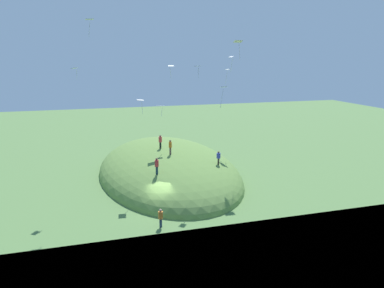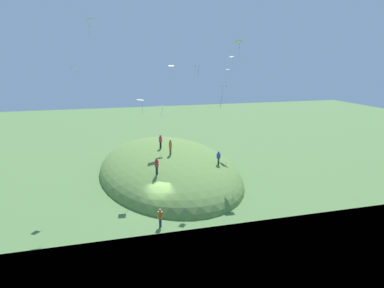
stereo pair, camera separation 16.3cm
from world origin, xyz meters
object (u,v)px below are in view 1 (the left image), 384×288
object	(u,v)px
kite_0	(160,106)
kite_1	(75,69)
kite_8	(171,67)
person_with_child	(161,216)
kite_7	(140,101)
kite_2	(223,90)
kite_6	(231,58)
kite_3	(198,67)
person_walking_path	(160,140)
person_on_hilltop	(157,164)
person_near_shore	(170,145)
kite_4	(238,43)
kite_5	(89,20)
kite_9	(228,70)
person_watching_kites	(219,156)

from	to	relation	value
kite_0	kite_1	xyz separation A→B (m)	(-2.74, 9.60, 4.60)
kite_0	kite_8	size ratio (longest dim) A/B	0.81
person_with_child	kite_7	bearing A→B (deg)	43.40
kite_2	kite_6	xyz separation A→B (m)	(14.49, -6.63, 2.83)
kite_3	kite_0	bearing A→B (deg)	34.60
person_walking_path	kite_3	bearing A→B (deg)	138.68
kite_1	kite_7	bearing A→B (deg)	-95.92
kite_7	person_on_hilltop	bearing A→B (deg)	-161.38
person_near_shore	person_on_hilltop	distance (m)	5.33
person_with_child	kite_6	bearing A→B (deg)	4.83
person_near_shore	kite_0	size ratio (longest dim) A/B	1.25
person_on_hilltop	kite_4	size ratio (longest dim) A/B	0.78
kite_2	kite_5	bearing A→B (deg)	57.01
kite_6	kite_8	distance (m)	8.37
kite_1	kite_6	xyz separation A→B (m)	(6.27, -20.18, 1.01)
person_near_shore	kite_6	bearing A→B (deg)	-157.73
person_on_hilltop	kite_2	distance (m)	10.87
kite_8	kite_4	bearing A→B (deg)	-128.96
person_walking_path	person_on_hilltop	bearing A→B (deg)	94.94
kite_4	kite_8	bearing A→B (deg)	51.04
kite_0	kite_5	size ratio (longest dim) A/B	0.80
person_near_shore	kite_0	xyz separation A→B (m)	(2.01, 0.73, 4.51)
kite_9	kite_6	bearing A→B (deg)	-39.93
person_with_child	kite_4	bearing A→B (deg)	-2.90
person_watching_kites	person_on_hilltop	size ratio (longest dim) A/B	0.88
kite_0	kite_6	world-z (taller)	kite_6
person_near_shore	person_on_hilltop	world-z (taller)	person_near_shore
person_walking_path	kite_8	xyz separation A→B (m)	(2.95, -2.18, 9.00)
person_walking_path	kite_6	xyz separation A→B (m)	(2.64, -10.48, 10.07)
person_with_child	kite_0	world-z (taller)	kite_0
kite_9	person_with_child	bearing A→B (deg)	141.79
person_with_child	person_watching_kites	bearing A→B (deg)	-1.92
kite_8	kite_6	bearing A→B (deg)	-92.14
kite_2	kite_6	size ratio (longest dim) A/B	0.93
person_on_hilltop	kite_7	xyz separation A→B (m)	(3.18, 1.07, 6.46)
kite_0	kite_9	distance (m)	10.90
kite_8	kite_7	bearing A→B (deg)	144.54
kite_9	person_watching_kites	bearing A→B (deg)	152.07
person_on_hilltop	kite_0	bearing A→B (deg)	-123.89
kite_2	kite_8	bearing A→B (deg)	6.41
person_watching_kites	person_near_shore	world-z (taller)	person_near_shore
kite_8	kite_0	bearing A→B (deg)	149.23
kite_7	kite_9	distance (m)	14.33
person_on_hilltop	kite_2	size ratio (longest dim) A/B	0.91
kite_7	kite_3	bearing A→B (deg)	-102.30
person_watching_kites	kite_9	size ratio (longest dim) A/B	0.82
person_on_hilltop	kite_8	distance (m)	14.97
person_with_child	kite_1	size ratio (longest dim) A/B	1.53
person_walking_path	kite_4	world-z (taller)	kite_4
person_near_shore	kite_0	bearing A→B (deg)	-77.05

